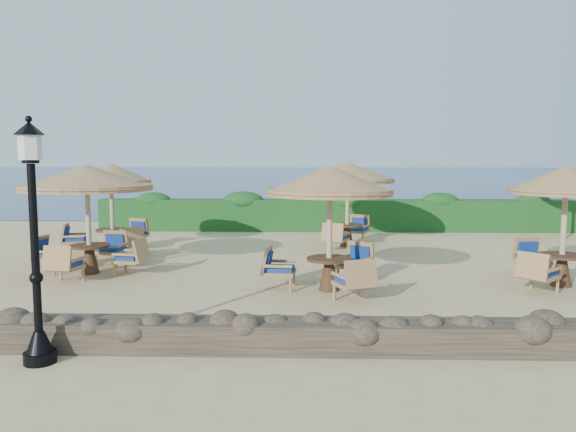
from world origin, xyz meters
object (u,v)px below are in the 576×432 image
at_px(cafe_set_4, 348,182).
at_px(extra_parasol, 567,176).
at_px(cafe_set_3, 111,193).
at_px(cafe_set_0, 87,196).
at_px(cafe_set_1, 330,202).
at_px(lamp_post, 35,252).
at_px(cafe_set_2, 565,205).

bearing_deg(cafe_set_4, extra_parasol, 13.17).
bearing_deg(extra_parasol, cafe_set_3, -167.87).
bearing_deg(cafe_set_3, cafe_set_0, -81.39).
distance_m(extra_parasol, cafe_set_3, 14.96).
xyz_separation_m(cafe_set_1, cafe_set_3, (-6.20, 4.51, -0.10)).
height_order(lamp_post, cafe_set_2, lamp_post).
bearing_deg(cafe_set_4, cafe_set_2, -51.00).
bearing_deg(cafe_set_3, lamp_post, -77.15).
xyz_separation_m(lamp_post, cafe_set_1, (4.18, 4.35, 0.33)).
bearing_deg(cafe_set_1, lamp_post, -133.89).
relative_size(lamp_post, cafe_set_3, 1.22).
relative_size(extra_parasol, cafe_set_4, 0.82).
bearing_deg(cafe_set_0, extra_parasol, 23.31).
relative_size(lamp_post, cafe_set_4, 1.12).
bearing_deg(lamp_post, cafe_set_2, 27.74).
bearing_deg(extra_parasol, cafe_set_2, -114.85).
bearing_deg(cafe_set_1, extra_parasol, 42.27).
xyz_separation_m(cafe_set_0, cafe_set_4, (6.57, 4.33, 0.13)).
distance_m(cafe_set_0, cafe_set_4, 7.87).
bearing_deg(cafe_set_2, cafe_set_4, 129.00).
relative_size(extra_parasol, cafe_set_0, 0.76).
bearing_deg(lamp_post, cafe_set_3, 102.85).
distance_m(extra_parasol, cafe_set_0, 15.43).
bearing_deg(cafe_set_2, extra_parasol, 65.15).
distance_m(cafe_set_0, cafe_set_3, 3.00).
height_order(lamp_post, extra_parasol, lamp_post).
distance_m(cafe_set_3, cafe_set_4, 7.15).
relative_size(cafe_set_2, cafe_set_3, 1.00).
bearing_deg(cafe_set_1, cafe_set_2, 6.10).
relative_size(cafe_set_2, cafe_set_4, 0.92).
distance_m(lamp_post, cafe_set_4, 11.39).
height_order(cafe_set_0, cafe_set_2, same).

